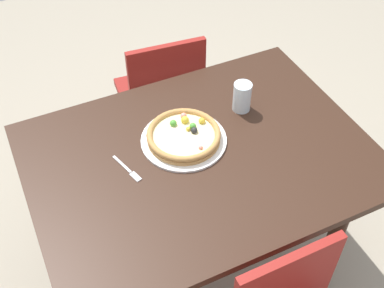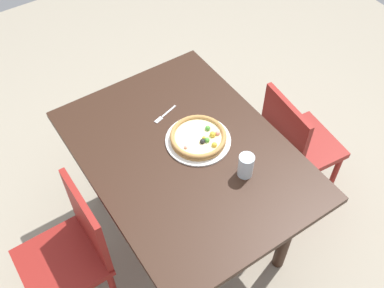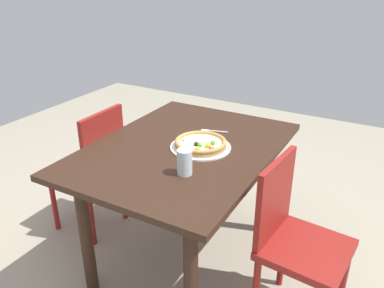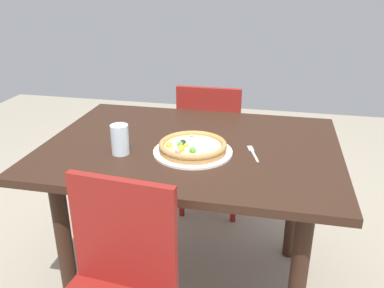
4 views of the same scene
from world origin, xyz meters
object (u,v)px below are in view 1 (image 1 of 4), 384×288
object	(u,v)px
chair_near	(162,97)
plate	(184,140)
dining_table	(200,174)
fork	(129,170)
pizza	(184,135)
drinking_glass	(242,97)

from	to	relation	value
chair_near	plate	distance (m)	0.69
dining_table	chair_near	world-z (taller)	chair_near
dining_table	chair_near	bearing A→B (deg)	-99.72
chair_near	fork	world-z (taller)	chair_near
dining_table	chair_near	size ratio (longest dim) A/B	1.48
pizza	drinking_glass	size ratio (longest dim) A/B	2.26
pizza	fork	distance (m)	0.26
plate	fork	world-z (taller)	plate
chair_near	pizza	distance (m)	0.70
chair_near	pizza	size ratio (longest dim) A/B	3.04
plate	pizza	distance (m)	0.03
dining_table	drinking_glass	distance (m)	0.37
chair_near	fork	distance (m)	0.82
fork	drinking_glass	bearing A→B (deg)	86.30
chair_near	fork	xyz separation A→B (m)	(0.40, 0.66, 0.29)
chair_near	drinking_glass	xyz separation A→B (m)	(-0.15, 0.53, 0.35)
dining_table	chair_near	xyz separation A→B (m)	(-0.12, -0.70, -0.17)
drinking_glass	pizza	bearing A→B (deg)	13.26
chair_near	fork	size ratio (longest dim) A/B	5.46
plate	fork	distance (m)	0.26
plate	drinking_glass	xyz separation A→B (m)	(-0.30, -0.07, 0.06)
dining_table	pizza	bearing A→B (deg)	-74.82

